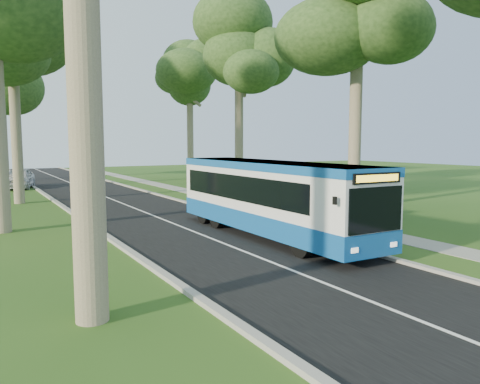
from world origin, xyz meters
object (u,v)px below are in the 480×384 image
object	(u,v)px
bus	(270,198)
litter_bin	(276,207)
bus_shelter	(311,188)
car_silver	(8,180)
bus_stop_sign	(359,198)
car_white	(19,178)

from	to	relation	value
bus	litter_bin	world-z (taller)	bus
bus_shelter	car_silver	size ratio (longest dim) A/B	0.74
bus	bus_stop_sign	distance (m)	3.55
bus_stop_sign	car_white	size ratio (longest dim) A/B	0.57
bus_stop_sign	car_silver	distance (m)	31.54
bus	bus_stop_sign	xyz separation A→B (m)	(1.90, -3.00, 0.19)
car_silver	bus_stop_sign	bearing A→B (deg)	-93.60
car_white	car_silver	xyz separation A→B (m)	(-0.81, 0.02, -0.15)
bus_shelter	car_silver	xyz separation A→B (m)	(-10.75, 25.79, -1.02)
bus_shelter	car_silver	bearing A→B (deg)	99.75
bus_stop_sign	bus_shelter	bearing A→B (deg)	75.80
bus	bus_shelter	distance (m)	3.30
bus	car_silver	bearing A→B (deg)	106.21
bus	car_white	world-z (taller)	bus
bus_stop_sign	litter_bin	world-z (taller)	bus_stop_sign
car_white	car_silver	bearing A→B (deg)	-167.14
bus_stop_sign	litter_bin	distance (m)	7.07
bus	bus_stop_sign	bearing A→B (deg)	-57.33
car_white	litter_bin	bearing A→B (deg)	-52.50
bus	litter_bin	xyz separation A→B (m)	(2.96, 3.88, -1.05)
bus_shelter	car_white	distance (m)	27.63
bus_stop_sign	litter_bin	bearing A→B (deg)	82.39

